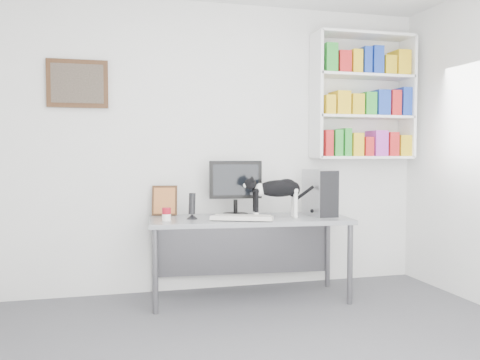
# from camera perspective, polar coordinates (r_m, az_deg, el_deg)

# --- Properties ---
(room) EXTENTS (4.01, 4.01, 2.70)m
(room) POSITION_cam_1_polar(r_m,az_deg,el_deg) (2.92, 6.50, 4.18)
(room) COLOR #505055
(room) RESTS_ON ground
(bookshelf) EXTENTS (1.03, 0.28, 1.24)m
(bookshelf) POSITION_cam_1_polar(r_m,az_deg,el_deg) (5.22, 13.66, 9.08)
(bookshelf) COLOR white
(bookshelf) RESTS_ON room
(wall_art) EXTENTS (0.52, 0.04, 0.42)m
(wall_art) POSITION_cam_1_polar(r_m,az_deg,el_deg) (4.74, -17.78, 10.26)
(wall_art) COLOR #462A16
(wall_art) RESTS_ON room
(desk) EXTENTS (1.80, 0.84, 0.72)m
(desk) POSITION_cam_1_polar(r_m,az_deg,el_deg) (4.54, 1.06, -8.78)
(desk) COLOR gray
(desk) RESTS_ON room
(monitor) EXTENTS (0.50, 0.28, 0.51)m
(monitor) POSITION_cam_1_polar(r_m,az_deg,el_deg) (4.61, -0.51, -0.86)
(monitor) COLOR black
(monitor) RESTS_ON desk
(keyboard) EXTENTS (0.56, 0.38, 0.04)m
(keyboard) POSITION_cam_1_polar(r_m,az_deg,el_deg) (4.31, 0.25, -4.26)
(keyboard) COLOR silver
(keyboard) RESTS_ON desk
(pc_tower) EXTENTS (0.19, 0.42, 0.42)m
(pc_tower) POSITION_cam_1_polar(r_m,az_deg,el_deg) (4.66, 8.93, -1.41)
(pc_tower) COLOR silver
(pc_tower) RESTS_ON desk
(speaker) EXTENTS (0.13, 0.13, 0.23)m
(speaker) POSITION_cam_1_polar(r_m,az_deg,el_deg) (4.39, -5.41, -2.87)
(speaker) COLOR black
(speaker) RESTS_ON desk
(leaning_print) EXTENTS (0.24, 0.14, 0.28)m
(leaning_print) POSITION_cam_1_polar(r_m,az_deg,el_deg) (4.67, -8.47, -2.24)
(leaning_print) COLOR #462A16
(leaning_print) RESTS_ON desk
(soup_can) EXTENTS (0.09, 0.09, 0.11)m
(soup_can) POSITION_cam_1_polar(r_m,az_deg,el_deg) (4.30, -8.25, -3.83)
(soup_can) COLOR maroon
(soup_can) RESTS_ON desk
(cat) EXTENTS (0.58, 0.20, 0.35)m
(cat) POSITION_cam_1_polar(r_m,az_deg,el_deg) (4.44, 4.16, -2.05)
(cat) COLOR black
(cat) RESTS_ON desk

